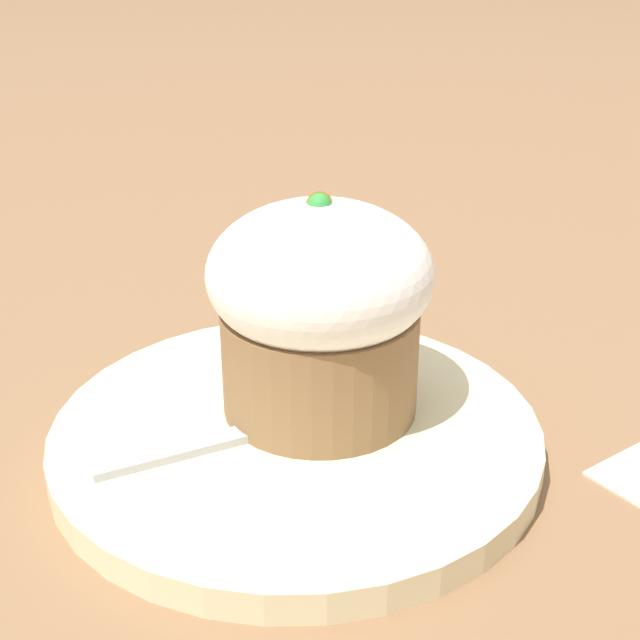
% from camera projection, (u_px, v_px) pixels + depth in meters
% --- Properties ---
extents(ground_plane, '(4.00, 4.00, 0.00)m').
position_uv_depth(ground_plane, '(296.00, 449.00, 0.40)').
color(ground_plane, '#846042').
extents(dessert_plate, '(0.22, 0.22, 0.01)m').
position_uv_depth(dessert_plate, '(296.00, 436.00, 0.40)').
color(dessert_plate, beige).
rests_on(dessert_plate, ground_plane).
extents(carrot_cake, '(0.10, 0.10, 0.10)m').
position_uv_depth(carrot_cake, '(320.00, 307.00, 0.39)').
color(carrot_cake, olive).
rests_on(carrot_cake, dessert_plate).
extents(spoon, '(0.06, 0.12, 0.01)m').
position_uv_depth(spoon, '(277.00, 424.00, 0.39)').
color(spoon, '#B7B7BC').
rests_on(spoon, dessert_plate).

